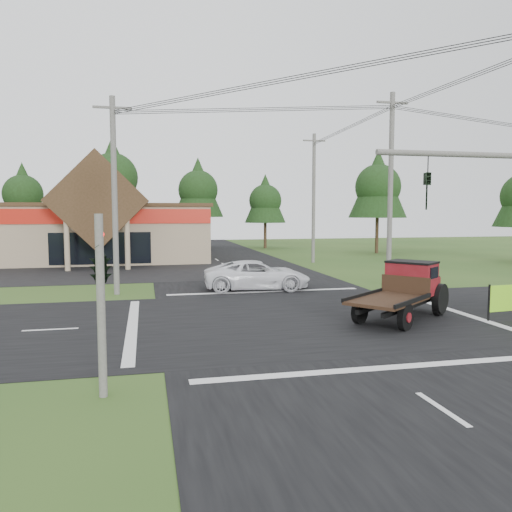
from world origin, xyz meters
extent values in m
plane|color=#2A491A|center=(0.00, 0.00, 0.00)|extent=(120.00, 120.00, 0.00)
cube|color=black|center=(0.00, 0.00, 0.01)|extent=(12.00, 120.00, 0.02)
cube|color=black|center=(0.00, 0.00, 0.01)|extent=(120.00, 12.00, 0.02)
cube|color=black|center=(-14.00, 19.00, 0.01)|extent=(28.00, 14.00, 0.02)
cube|color=tan|center=(-16.00, 30.00, 2.50)|extent=(30.00, 15.00, 5.00)
cube|color=#3A2A17|center=(-16.00, 30.00, 5.05)|extent=(30.40, 15.40, 0.30)
cube|color=#9E170C|center=(-16.00, 22.45, 4.10)|extent=(30.00, 0.12, 1.20)
cube|color=#3A2A17|center=(-10.00, 21.50, 5.30)|extent=(7.78, 4.00, 7.78)
cylinder|color=tan|center=(-12.20, 19.80, 2.00)|extent=(0.40, 0.40, 4.00)
cylinder|color=tan|center=(-7.80, 19.80, 2.00)|extent=(0.40, 0.40, 4.00)
cube|color=black|center=(-10.00, 22.48, 1.50)|extent=(8.00, 0.08, 2.60)
cylinder|color=#595651|center=(3.50, -7.50, 6.00)|extent=(8.00, 0.16, 0.16)
imported|color=black|center=(1.00, -7.50, 5.00)|extent=(0.16, 0.20, 1.00)
cylinder|color=#595651|center=(-7.50, -7.50, 2.20)|extent=(0.20, 0.20, 4.40)
imported|color=black|center=(-7.50, -7.30, 3.70)|extent=(0.53, 2.48, 1.00)
sphere|color=#FF0C0C|center=(-7.50, -7.15, 3.90)|extent=(0.18, 0.18, 0.18)
cylinder|color=#595651|center=(-8.00, 8.00, 5.25)|extent=(0.30, 0.30, 10.50)
cube|color=#595651|center=(-8.00, 8.00, 9.90)|extent=(2.00, 0.12, 0.12)
cylinder|color=#595651|center=(8.00, 8.00, 5.75)|extent=(0.30, 0.30, 11.50)
cube|color=#595651|center=(8.00, 8.00, 10.90)|extent=(2.00, 0.12, 0.12)
cylinder|color=#595651|center=(8.00, 22.00, 5.60)|extent=(0.30, 0.30, 11.20)
cube|color=#595651|center=(8.00, 22.00, 10.60)|extent=(2.00, 0.12, 0.12)
cylinder|color=#332316|center=(-20.00, 42.00, 1.75)|extent=(0.36, 0.36, 3.50)
cone|color=black|center=(-20.00, 42.00, 6.80)|extent=(5.60, 5.60, 6.60)
sphere|color=black|center=(-20.00, 42.00, 6.50)|extent=(4.40, 4.40, 4.40)
cylinder|color=#332316|center=(-10.00, 41.00, 2.27)|extent=(0.36, 0.36, 4.55)
cone|color=black|center=(-10.00, 41.00, 8.84)|extent=(7.28, 7.28, 8.58)
sphere|color=black|center=(-10.00, 41.00, 8.45)|extent=(5.72, 5.72, 5.72)
cylinder|color=#332316|center=(0.00, 42.00, 1.92)|extent=(0.36, 0.36, 3.85)
cone|color=black|center=(0.00, 42.00, 7.48)|extent=(6.16, 6.16, 7.26)
sphere|color=black|center=(0.00, 42.00, 7.15)|extent=(4.84, 4.84, 4.84)
cylinder|color=#332316|center=(8.00, 40.00, 1.57)|extent=(0.36, 0.36, 3.15)
cone|color=black|center=(8.00, 40.00, 6.12)|extent=(5.04, 5.04, 5.94)
sphere|color=black|center=(8.00, 40.00, 5.85)|extent=(3.96, 3.96, 3.96)
cylinder|color=#332316|center=(18.00, 30.00, 1.92)|extent=(0.36, 0.36, 3.85)
cone|color=black|center=(18.00, 30.00, 7.48)|extent=(6.16, 6.16, 7.26)
sphere|color=black|center=(18.00, 30.00, 7.15)|extent=(4.84, 4.84, 4.84)
imported|color=white|center=(-0.23, 7.95, 0.84)|extent=(6.29, 3.36, 1.68)
camera|label=1|loc=(-6.44, -19.70, 4.44)|focal=35.00mm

